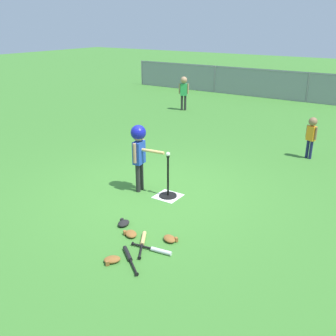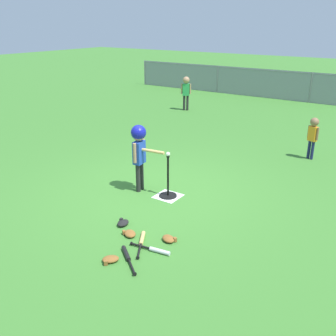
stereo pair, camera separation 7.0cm
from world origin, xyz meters
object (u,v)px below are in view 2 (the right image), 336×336
(fielder_near_left, at_px, (186,89))
(spare_bat_wood, at_px, (142,241))
(glove_by_plate, at_px, (110,259))
(glove_tossed_aside, at_px, (169,239))
(glove_outfield_drop, at_px, (123,223))
(baseball_on_tee, at_px, (168,154))
(fielder_near_right, at_px, (313,133))
(batting_tee, at_px, (168,190))
(batter_child, at_px, (139,145))
(spare_bat_black, at_px, (127,256))
(spare_bat_silver, at_px, (156,250))
(glove_near_bats, at_px, (130,234))

(fielder_near_left, distance_m, spare_bat_wood, 8.77)
(fielder_near_left, height_order, spare_bat_wood, fielder_near_left)
(glove_by_plate, xyz_separation_m, glove_tossed_aside, (0.35, 0.86, 0.00))
(glove_outfield_drop, bearing_deg, baseball_on_tee, 90.20)
(fielder_near_left, bearing_deg, baseball_on_tee, -60.73)
(fielder_near_right, bearing_deg, batting_tee, -113.92)
(spare_bat_wood, bearing_deg, fielder_near_left, 117.69)
(batter_child, bearing_deg, spare_bat_black, -56.45)
(batting_tee, height_order, glove_by_plate, batting_tee)
(spare_bat_black, bearing_deg, fielder_near_right, 80.34)
(glove_tossed_aside, bearing_deg, batting_tee, 124.71)
(fielder_near_right, height_order, glove_outfield_drop, fielder_near_right)
(spare_bat_black, bearing_deg, batter_child, 123.55)
(batting_tee, distance_m, spare_bat_black, 2.01)
(spare_bat_silver, distance_m, glove_tossed_aside, 0.34)
(fielder_near_right, bearing_deg, baseball_on_tee, -113.92)
(glove_outfield_drop, bearing_deg, batting_tee, 90.20)
(glove_by_plate, bearing_deg, fielder_near_right, 79.35)
(baseball_on_tee, bearing_deg, spare_bat_wood, -69.39)
(spare_bat_black, bearing_deg, glove_by_plate, -125.14)
(glove_near_bats, height_order, glove_outfield_drop, same)
(fielder_near_right, bearing_deg, spare_bat_wood, -101.24)
(glove_near_bats, bearing_deg, fielder_near_right, 75.73)
(spare_bat_black, bearing_deg, glove_outfield_drop, 134.28)
(batting_tee, bearing_deg, spare_bat_wood, -69.39)
(spare_bat_silver, relative_size, glove_near_bats, 2.25)
(fielder_near_right, bearing_deg, fielder_near_left, 151.66)
(baseball_on_tee, relative_size, glove_outfield_drop, 0.30)
(spare_bat_silver, distance_m, spare_bat_black, 0.40)
(glove_by_plate, distance_m, glove_tossed_aside, 0.92)
(baseball_on_tee, height_order, fielder_near_left, fielder_near_left)
(batter_child, distance_m, spare_bat_wood, 2.02)
(glove_by_plate, bearing_deg, fielder_near_left, 115.66)
(batting_tee, relative_size, glove_tossed_aside, 2.87)
(fielder_near_right, xyz_separation_m, glove_tossed_aside, (-0.70, -4.75, -0.59))
(batter_child, bearing_deg, spare_bat_wood, -51.31)
(batter_child, height_order, fielder_near_right, batter_child)
(baseball_on_tee, xyz_separation_m, spare_bat_black, (0.64, -1.90, -0.78))
(spare_bat_silver, bearing_deg, glove_tossed_aside, 91.53)
(spare_bat_black, height_order, glove_by_plate, glove_by_plate)
(baseball_on_tee, bearing_deg, spare_bat_black, -71.51)
(fielder_near_left, xyz_separation_m, glove_outfield_drop, (3.50, -7.49, -0.72))
(glove_by_plate, height_order, glove_near_bats, same)
(baseball_on_tee, bearing_deg, glove_by_plate, -76.43)
(batting_tee, xyz_separation_m, fielder_near_left, (-3.50, 6.24, 0.62))
(spare_bat_wood, relative_size, glove_tossed_aside, 2.20)
(batter_child, distance_m, spare_bat_black, 2.36)
(spare_bat_wood, bearing_deg, baseball_on_tee, 110.61)
(baseball_on_tee, xyz_separation_m, glove_tossed_aside, (0.86, -1.24, -0.77))
(batting_tee, height_order, glove_near_bats, batting_tee)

